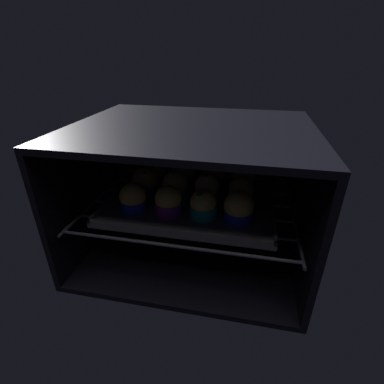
# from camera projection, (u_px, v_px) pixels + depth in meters

# --- Properties ---
(oven_cavity) EXTENTS (0.59, 0.47, 0.37)m
(oven_cavity) POSITION_uv_depth(u_px,v_px,m) (195.00, 187.00, 0.80)
(oven_cavity) COLOR black
(oven_cavity) RESTS_ON ground
(oven_rack) EXTENTS (0.55, 0.42, 0.01)m
(oven_rack) POSITION_uv_depth(u_px,v_px,m) (192.00, 204.00, 0.78)
(oven_rack) COLOR #42424C
(oven_rack) RESTS_ON oven_cavity
(baking_tray) EXTENTS (0.44, 0.35, 0.02)m
(baking_tray) POSITION_uv_depth(u_px,v_px,m) (192.00, 200.00, 0.78)
(baking_tray) COLOR #4C4C51
(baking_tray) RESTS_ON oven_rack
(muffin_row0_col0) EXTENTS (0.07, 0.07, 0.07)m
(muffin_row0_col0) POSITION_uv_depth(u_px,v_px,m) (133.00, 198.00, 0.71)
(muffin_row0_col0) COLOR #1928B7
(muffin_row0_col0) RESTS_ON baking_tray
(muffin_row0_col1) EXTENTS (0.07, 0.07, 0.08)m
(muffin_row0_col1) POSITION_uv_depth(u_px,v_px,m) (168.00, 201.00, 0.69)
(muffin_row0_col1) COLOR #7A238C
(muffin_row0_col1) RESTS_ON baking_tray
(muffin_row0_col2) EXTENTS (0.07, 0.07, 0.07)m
(muffin_row0_col2) POSITION_uv_depth(u_px,v_px,m) (203.00, 205.00, 0.68)
(muffin_row0_col2) COLOR #0C8C84
(muffin_row0_col2) RESTS_ON baking_tray
(muffin_row0_col3) EXTENTS (0.07, 0.07, 0.08)m
(muffin_row0_col3) POSITION_uv_depth(u_px,v_px,m) (239.00, 208.00, 0.67)
(muffin_row0_col3) COLOR #1928B7
(muffin_row0_col3) RESTS_ON baking_tray
(muffin_row1_col0) EXTENTS (0.07, 0.07, 0.08)m
(muffin_row1_col0) POSITION_uv_depth(u_px,v_px,m) (145.00, 182.00, 0.79)
(muffin_row1_col0) COLOR #1928B7
(muffin_row1_col0) RESTS_ON baking_tray
(muffin_row1_col1) EXTENTS (0.07, 0.07, 0.08)m
(muffin_row1_col1) POSITION_uv_depth(u_px,v_px,m) (175.00, 186.00, 0.78)
(muffin_row1_col1) COLOR #0C8C84
(muffin_row1_col1) RESTS_ON baking_tray
(muffin_row1_col2) EXTENTS (0.07, 0.07, 0.08)m
(muffin_row1_col2) POSITION_uv_depth(u_px,v_px,m) (207.00, 188.00, 0.76)
(muffin_row1_col2) COLOR #0C8C84
(muffin_row1_col2) RESTS_ON baking_tray
(muffin_row1_col3) EXTENTS (0.07, 0.07, 0.08)m
(muffin_row1_col3) POSITION_uv_depth(u_px,v_px,m) (241.00, 192.00, 0.74)
(muffin_row1_col3) COLOR red
(muffin_row1_col3) RESTS_ON baking_tray
(muffin_row2_col0) EXTENTS (0.07, 0.07, 0.07)m
(muffin_row2_col0) POSITION_uv_depth(u_px,v_px,m) (156.00, 171.00, 0.87)
(muffin_row2_col0) COLOR #1928B7
(muffin_row2_col0) RESTS_ON baking_tray
(muffin_row2_col1) EXTENTS (0.07, 0.07, 0.07)m
(muffin_row2_col1) POSITION_uv_depth(u_px,v_px,m) (183.00, 173.00, 0.85)
(muffin_row2_col1) COLOR #1928B7
(muffin_row2_col1) RESTS_ON baking_tray
(muffin_row2_col2) EXTENTS (0.07, 0.07, 0.07)m
(muffin_row2_col2) POSITION_uv_depth(u_px,v_px,m) (214.00, 176.00, 0.84)
(muffin_row2_col2) COLOR #1928B7
(muffin_row2_col2) RESTS_ON baking_tray
(muffin_row2_col3) EXTENTS (0.07, 0.07, 0.08)m
(muffin_row2_col3) POSITION_uv_depth(u_px,v_px,m) (243.00, 176.00, 0.82)
(muffin_row2_col3) COLOR #0C8C84
(muffin_row2_col3) RESTS_ON baking_tray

